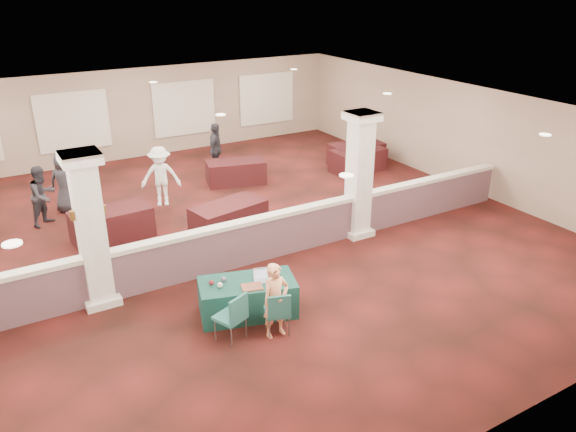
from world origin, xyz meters
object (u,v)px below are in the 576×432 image
far_table_back_right (356,154)px  attendee_c (216,150)px  near_table (248,297)px  conf_chair_main (278,310)px  far_table_back_center (236,172)px  far_table_front_left (112,224)px  far_table_front_right (358,160)px  conf_chair_side (234,314)px  attendee_a (43,196)px  woman (276,301)px  attendee_d (65,182)px  attendee_b (161,176)px  far_table_front_center (229,218)px

far_table_back_right → attendee_c: (-4.72, 1.45, 0.50)m
near_table → conf_chair_main: (0.17, -0.93, 0.17)m
far_table_back_center → far_table_back_right: size_ratio=0.97×
far_table_front_left → far_table_front_right: (8.63, 1.19, -0.02)m
conf_chair_side → attendee_a: bearing=83.2°
conf_chair_main → conf_chair_side: bearing=-178.1°
conf_chair_main → woman: bearing=170.9°
attendee_c → attendee_a: bearing=141.8°
far_table_back_right → attendee_a: size_ratio=1.16×
attendee_d → attendee_a: bearing=70.3°
far_table_front_left → attendee_a: 2.28m
conf_chair_main → far_table_front_right: size_ratio=0.48×
near_table → far_table_back_center: (3.09, 6.99, 0.01)m
conf_chair_main → attendee_a: size_ratio=0.55×
far_table_back_right → conf_chair_side: bearing=-138.4°
near_table → attendee_c: (2.87, 8.04, 0.52)m
conf_chair_main → attendee_b: (0.27, 7.33, 0.34)m
far_table_front_left → attendee_d: 2.56m
far_table_front_right → far_table_front_center: bearing=-158.6°
far_table_back_center → attendee_a: (-5.80, -0.34, 0.44)m
conf_chair_main → far_table_front_left: size_ratio=0.46×
conf_chair_side → woman: (0.75, -0.22, 0.16)m
far_table_back_right → far_table_front_right: bearing=-122.1°
near_table → attendee_b: bearing=102.5°
conf_chair_side → attendee_b: attendee_b is taller
attendee_a → attendee_d: 0.91m
far_table_front_center → far_table_back_center: size_ratio=1.05×
attendee_b → attendee_d: bearing=-176.4°
near_table → far_table_back_center: 7.64m
far_table_back_right → far_table_front_left: bearing=-168.8°
near_table → attendee_b: (0.43, 6.40, 0.51)m
far_table_front_center → far_table_back_right: (6.28, 2.90, -0.01)m
near_table → attendee_a: bearing=128.5°
conf_chair_side → attendee_b: bearing=58.8°
near_table → attendee_d: size_ratio=1.07×
far_table_back_right → woman: bearing=-134.8°
near_table → conf_chair_main: 0.96m
far_table_front_right → attendee_d: 9.34m
far_table_back_right → attendee_c: attendee_c is taller
far_table_front_right → attendee_a: size_ratio=1.14×
woman → far_table_front_center: woman is taller
far_table_front_center → attendee_d: attendee_d is taller
far_table_front_right → far_table_back_center: 4.25m
conf_chair_side → far_table_front_left: (-0.79, 5.51, -0.18)m
far_table_back_right → attendee_a: attendee_a is taller
far_table_front_right → far_table_front_left: bearing=-172.1°
far_table_front_left → far_table_back_center: (4.50, 2.17, -0.02)m
near_table → far_table_front_left: 5.02m
near_table → far_table_front_right: size_ratio=1.01×
attendee_d → conf_chair_side: bearing=128.6°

